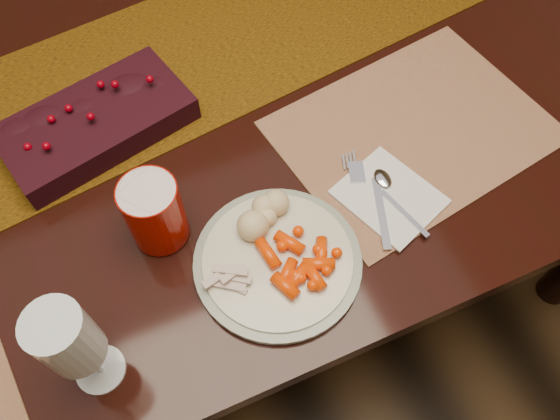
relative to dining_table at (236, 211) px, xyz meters
name	(u,v)px	position (x,y,z in m)	size (l,w,h in m)	color
floor	(245,273)	(0.00, 0.00, -0.38)	(5.00, 5.00, 0.00)	black
dining_table	(236,211)	(0.00, 0.00, 0.00)	(1.80, 1.00, 0.75)	black
table_runner	(216,43)	(0.05, 0.17, 0.38)	(1.87, 0.38, 0.00)	#412608
centerpiece	(95,120)	(-0.22, 0.04, 0.41)	(0.33, 0.17, 0.07)	black
placemat_main	(413,130)	(0.30, -0.19, 0.38)	(0.47, 0.34, 0.00)	brown
dinner_plate	(278,261)	(-0.03, -0.33, 0.39)	(0.26, 0.26, 0.01)	beige
baby_carrots	(303,262)	(0.00, -0.35, 0.40)	(0.12, 0.10, 0.02)	#FA3B00
mashed_potatoes	(265,215)	(-0.02, -0.26, 0.42)	(0.09, 0.08, 0.05)	#E1BE76
turkey_shreds	(227,280)	(-0.11, -0.33, 0.40)	(0.07, 0.06, 0.02)	beige
napkin	(389,197)	(0.19, -0.29, 0.38)	(0.13, 0.16, 0.01)	white
fork	(375,202)	(0.16, -0.30, 0.39)	(0.03, 0.17, 0.00)	white
spoon	(397,202)	(0.19, -0.31, 0.39)	(0.03, 0.14, 0.00)	silver
red_cup	(154,212)	(-0.18, -0.20, 0.44)	(0.09, 0.09, 0.12)	#8C0C02
wine_glass	(79,350)	(-0.33, -0.38, 0.48)	(0.07, 0.07, 0.20)	silver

